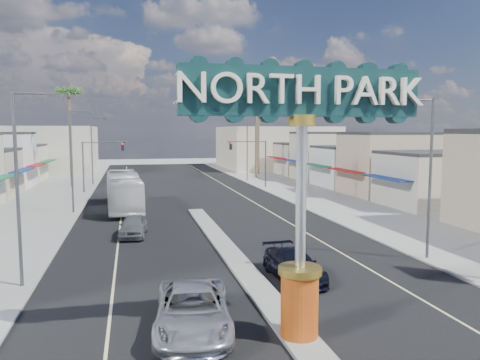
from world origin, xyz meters
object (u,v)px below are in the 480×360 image
traffic_signal_right (252,155)px  city_bus (124,191)px  palm_right_far (259,99)px  gateway_sign (302,170)px  streetlight_l_near (21,179)px  suv_right (294,265)px  streetlight_r_near (428,170)px  palm_left_far (69,97)px  palm_right_mid (256,108)px  streetlight_r_mid (301,153)px  streetlight_l_far (93,147)px  car_parked_left (134,226)px  suv_left (193,310)px  streetlight_l_mid (73,156)px  streetlight_r_far (246,146)px  traffic_signal_left (99,156)px

traffic_signal_right → city_bus: size_ratio=0.49×
palm_right_far → city_bus: bearing=-124.8°
gateway_sign → streetlight_l_near: (-10.43, 8.02, -0.86)m
suv_right → city_bus: (-8.36, 23.02, 1.00)m
streetlight_r_near → city_bus: bearing=128.0°
streetlight_l_near → palm_left_far: size_ratio=0.69×
palm_right_mid → city_bus: bearing=-128.1°
gateway_sign → streetlight_r_mid: bearing=69.6°
traffic_signal_right → palm_right_far: bearing=72.1°
streetlight_l_far → streetlight_r_mid: bearing=-46.5°
gateway_sign → car_parked_left: gateway_sign is taller
streetlight_r_near → suv_left: size_ratio=1.56×
streetlight_r_mid → suv_left: (-13.94, -26.47, -4.26)m
streetlight_l_mid → streetlight_r_near: (20.87, -20.00, 0.00)m
gateway_sign → streetlight_l_mid: (-10.43, 28.02, -0.86)m
palm_left_far → suv_left: size_ratio=2.27×
city_bus → streetlight_r_far: bearing=47.8°
traffic_signal_right → suv_right: traffic_signal_right is taller
traffic_signal_left → suv_right: size_ratio=1.24×
streetlight_r_far → palm_right_mid: bearing=57.3°
streetlight_r_near → streetlight_r_mid: bearing=90.0°
streetlight_l_far → streetlight_r_far: (20.87, 0.00, 0.00)m
suv_left → streetlight_r_near: bearing=31.5°
traffic_signal_right → palm_left_far: (-22.18, 6.01, 7.22)m
streetlight_l_mid → city_bus: (4.14, 1.39, -3.36)m
traffic_signal_right → streetlight_r_mid: bearing=-84.9°
streetlight_l_mid → suv_left: bearing=-75.3°
traffic_signal_left → palm_right_mid: size_ratio=0.50×
streetlight_r_far → city_bus: streetlight_r_far is taller
streetlight_l_far → car_parked_left: streetlight_l_far is taller
streetlight_l_far → car_parked_left: 32.91m
streetlight_r_mid → car_parked_left: size_ratio=2.10×
streetlight_r_near → city_bus: streetlight_r_near is taller
palm_right_far → suv_right: bearing=-103.6°
car_parked_left → streetlight_r_near: bearing=-24.3°
traffic_signal_right → suv_right: size_ratio=1.24×
suv_right → city_bus: city_bus is taller
palm_left_far → suv_left: palm_left_far is taller
streetlight_l_far → city_bus: size_ratio=0.73×
streetlight_r_near → palm_right_far: bearing=85.0°
streetlight_l_near → suv_right: streetlight_l_near is taller
streetlight_l_far → palm_right_far: palm_right_far is taller
traffic_signal_right → streetlight_r_far: size_ratio=0.67×
streetlight_r_mid → suv_left: bearing=-117.8°
traffic_signal_left → streetlight_r_near: size_ratio=0.67×
gateway_sign → traffic_signal_left: size_ratio=1.53×
traffic_signal_left → city_bus: bearing=-77.1°
traffic_signal_right → suv_right: 36.51m
gateway_sign → streetlight_l_far: (-10.43, 50.02, -0.86)m
gateway_sign → suv_right: bearing=72.1°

